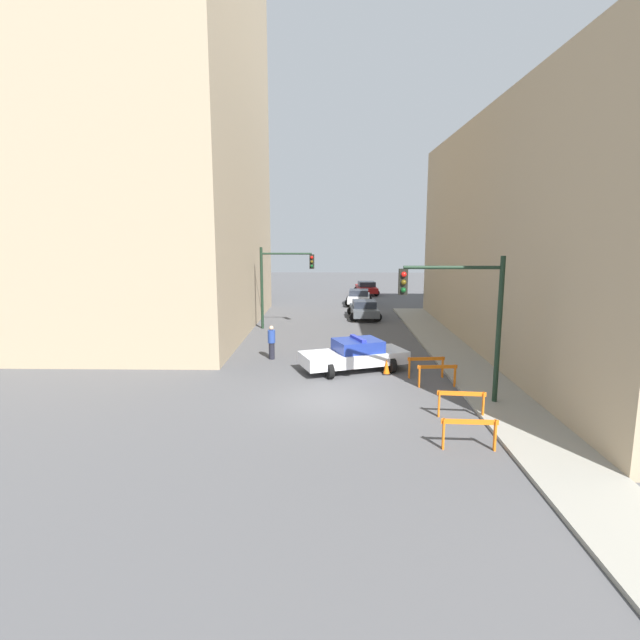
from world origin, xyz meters
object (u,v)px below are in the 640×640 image
object	(u,v)px
police_car	(355,355)
parked_car_near	(364,309)
traffic_light_far	(279,276)
barrier_front	(469,429)
barrier_back	(437,372)
barrier_corner	(426,364)
parked_car_far	(366,288)
traffic_cone	(386,367)
barrier_mid	(461,400)
parked_car_mid	(359,297)
pedestrian_crossing	(272,342)
traffic_light_near	(466,307)

from	to	relation	value
police_car	parked_car_near	size ratio (longest dim) A/B	1.16
traffic_light_far	barrier_front	bearing A→B (deg)	-68.19
traffic_light_far	barrier_back	bearing A→B (deg)	-58.24
parked_car_near	barrier_corner	distance (m)	15.06
barrier_back	barrier_corner	bearing A→B (deg)	99.15
parked_car_far	traffic_cone	distance (m)	28.58
barrier_mid	traffic_cone	bearing A→B (deg)	110.41
parked_car_mid	pedestrian_crossing	bearing A→B (deg)	-101.36
barrier_front	barrier_corner	distance (m)	7.15
barrier_front	barrier_back	bearing A→B (deg)	86.84
traffic_light_near	barrier_corner	bearing A→B (deg)	101.46
parked_car_near	pedestrian_crossing	bearing A→B (deg)	-115.34
traffic_light_near	parked_car_mid	distance (m)	25.43
pedestrian_crossing	barrier_mid	distance (m)	10.54
traffic_light_far	parked_car_mid	xyz separation A→B (m)	(5.72, 10.91, -2.72)
parked_car_mid	traffic_light_near	bearing A→B (deg)	-80.40
parked_car_far	barrier_front	bearing A→B (deg)	-92.55
traffic_light_near	parked_car_far	world-z (taller)	traffic_light_near
parked_car_near	pedestrian_crossing	xyz separation A→B (m)	(-5.28, -11.93, 0.19)
parked_car_mid	barrier_mid	size ratio (longest dim) A/B	2.77
barrier_front	barrier_mid	distance (m)	2.56
parked_car_far	barrier_back	size ratio (longest dim) A/B	2.75
traffic_light_near	parked_car_mid	bearing A→B (deg)	95.25
pedestrian_crossing	barrier_back	size ratio (longest dim) A/B	1.04
traffic_light_near	barrier_front	size ratio (longest dim) A/B	3.25
pedestrian_crossing	barrier_corner	size ratio (longest dim) A/B	1.04
barrier_mid	pedestrian_crossing	bearing A→B (deg)	133.32
parked_car_near	barrier_mid	xyz separation A→B (m)	(1.95, -19.60, -0.06)
barrier_back	parked_car_near	bearing A→B (deg)	96.53
police_car	barrier_mid	distance (m)	6.58
parked_car_far	pedestrian_crossing	xyz separation A→B (m)	(-6.45, -26.02, 0.19)
barrier_front	parked_car_far	bearing A→B (deg)	90.58
parked_car_mid	barrier_corner	xyz separation A→B (m)	(1.64, -21.85, -0.06)
barrier_mid	traffic_cone	xyz separation A→B (m)	(-1.91, 5.14, -0.30)
barrier_corner	barrier_mid	bearing A→B (deg)	-86.33
traffic_light_near	barrier_front	xyz separation A→B (m)	(-0.79, -3.83, -2.91)
traffic_cone	parked_car_mid	bearing A→B (deg)	90.07
parked_car_near	barrier_front	distance (m)	22.18
barrier_front	police_car	bearing A→B (deg)	109.14
traffic_light_far	parked_car_far	size ratio (longest dim) A/B	1.18
parked_car_mid	barrier_back	world-z (taller)	parked_car_mid
traffic_light_far	parked_car_mid	size ratio (longest dim) A/B	1.18
traffic_light_near	traffic_cone	xyz separation A→B (m)	(-2.29, 3.83, -3.21)
barrier_front	barrier_back	world-z (taller)	same
police_car	traffic_cone	bearing A→B (deg)	-133.00
traffic_light_near	parked_car_near	size ratio (longest dim) A/B	1.20
traffic_light_near	police_car	world-z (taller)	traffic_light_near
parked_car_near	pedestrian_crossing	size ratio (longest dim) A/B	2.62
parked_car_mid	traffic_cone	xyz separation A→B (m)	(0.03, -21.34, -0.36)
traffic_light_far	parked_car_near	size ratio (longest dim) A/B	1.20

